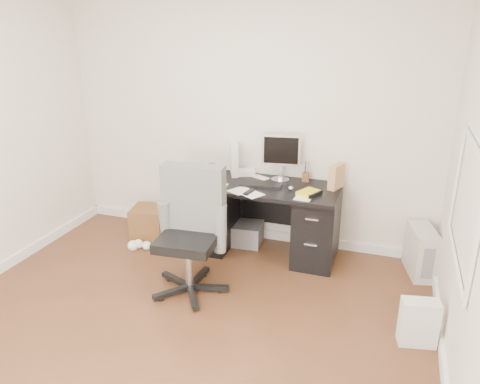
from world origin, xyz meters
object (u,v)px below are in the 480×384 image
at_px(keyboard, 260,185).
at_px(office_chair, 188,234).
at_px(wicker_basket, 149,223).
at_px(lcd_monitor, 281,158).
at_px(desk, 264,217).
at_px(pc_tower, 421,251).

height_order(keyboard, office_chair, office_chair).
bearing_deg(keyboard, wicker_basket, 173.75).
bearing_deg(lcd_monitor, desk, -132.13).
height_order(keyboard, pc_tower, keyboard).
bearing_deg(pc_tower, keyboard, 169.40).
bearing_deg(wicker_basket, office_chair, -44.42).
height_order(keyboard, wicker_basket, keyboard).
distance_m(lcd_monitor, pc_tower, 1.62).
xyz_separation_m(keyboard, wicker_basket, (-1.28, -0.03, -0.58)).
bearing_deg(keyboard, desk, 39.37).
distance_m(keyboard, office_chair, 1.01).
distance_m(desk, keyboard, 0.36).
bearing_deg(keyboard, pc_tower, -4.13).
height_order(desk, lcd_monitor, lcd_monitor).
distance_m(desk, pc_tower, 1.56).
bearing_deg(wicker_basket, desk, 2.87).
height_order(desk, wicker_basket, desk).
bearing_deg(keyboard, office_chair, -120.73).
relative_size(desk, office_chair, 1.32).
bearing_deg(office_chair, lcd_monitor, 60.02).
relative_size(keyboard, wicker_basket, 1.18).
distance_m(lcd_monitor, wicker_basket, 1.66).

